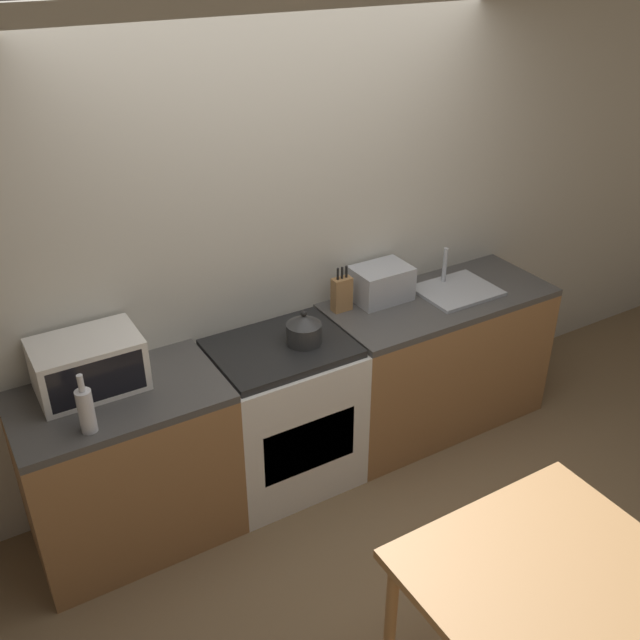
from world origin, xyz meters
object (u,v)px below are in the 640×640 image
Objects in this scene: bottle at (86,410)px; toaster_oven at (381,283)px; stove_range at (283,414)px; dining_table at (540,585)px; microwave at (88,365)px; kettle at (304,329)px.

bottle reaches higher than toaster_oven.
stove_range reaches higher than dining_table.
stove_range is 3.05× the size of bottle.
stove_range is at bearing -167.73° from toaster_oven.
microwave is 0.50× the size of dining_table.
stove_range is 1.23m from bottle.
toaster_oven is (1.83, 0.37, -0.01)m from bottle.
microwave is at bearing 172.90° from stove_range.
dining_table is (0.19, -1.72, 0.24)m from stove_range.
microwave is at bearing 72.95° from bottle.
microwave is 1.70× the size of bottle.
toaster_oven is at bearing 1.51° from microwave.
bottle reaches higher than stove_range.
kettle is at bearing -15.88° from stove_range.
toaster_oven is (0.64, 0.20, 0.02)m from kettle.
stove_range is at bearing 96.24° from dining_table.
microwave reaches higher than dining_table.
microwave is 1.49× the size of toaster_oven.
stove_range is 1.75m from dining_table.
toaster_oven reaches higher than stove_range.
stove_range is at bearing 164.12° from kettle.
kettle is at bearing -8.11° from microwave.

